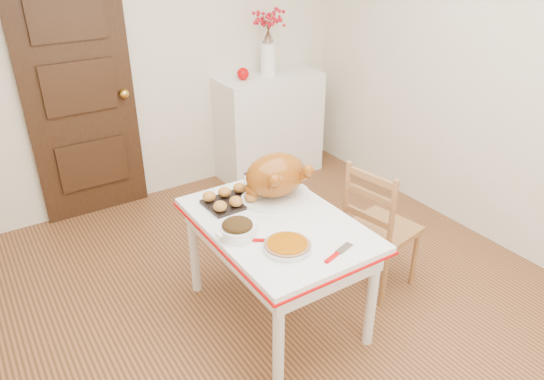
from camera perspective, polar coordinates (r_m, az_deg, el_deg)
floor at (r=3.41m, az=2.53°, el=-12.81°), size 3.50×4.00×0.00m
wall_back at (r=4.47m, az=-12.57°, el=14.68°), size 3.50×0.00×2.50m
wall_right at (r=4.01m, az=24.29°, el=11.44°), size 0.00×4.00×2.50m
door_back at (r=4.31m, az=-20.88°, el=10.01°), size 0.85×0.06×2.06m
sideboard at (r=4.91m, az=-0.30°, el=7.24°), size 0.99×0.44×0.99m
kitchen_table at (r=3.12m, az=0.51°, el=-8.97°), size 0.80×1.16×0.70m
chair_oak at (r=3.41m, az=12.31°, el=-3.97°), size 0.47×0.47×0.92m
berry_vase at (r=4.68m, az=-0.43°, el=16.36°), size 0.31×0.31×0.60m
apple at (r=4.60m, az=-3.30°, el=12.97°), size 0.11×0.11×0.11m
turkey_platter at (r=3.10m, az=0.43°, el=1.44°), size 0.55×0.50×0.29m
pumpkin_pie at (r=2.67m, az=1.74°, el=-6.23°), size 0.33×0.33×0.05m
stuffing_dish at (r=2.77m, az=-3.91°, el=-4.38°), size 0.30×0.26×0.10m
rolls_tray at (r=3.09m, az=-4.75°, el=-0.90°), size 0.31×0.25×0.08m
pie_server at (r=2.67m, az=7.51°, el=-7.00°), size 0.24×0.13×0.01m
carving_knife at (r=2.74m, az=-0.16°, el=-5.71°), size 0.23×0.18×0.01m
drinking_glass at (r=3.25m, az=-2.63°, el=0.98°), size 0.07×0.07×0.11m
shaker_pair at (r=3.37m, az=1.00°, el=1.85°), size 0.10×0.07×0.10m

